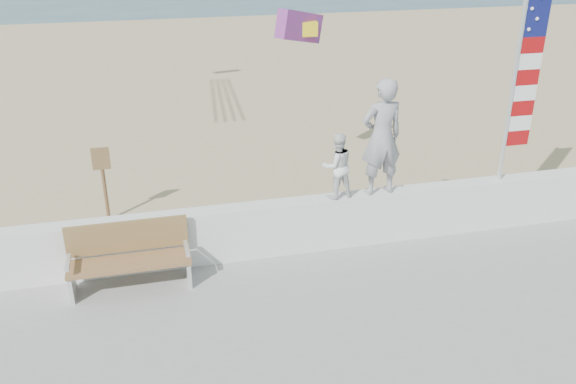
% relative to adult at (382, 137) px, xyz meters
% --- Properties ---
extents(ground, '(220.00, 220.00, 0.00)m').
position_rel_adult_xyz_m(ground, '(-1.81, -2.00, -2.06)').
color(ground, '#315262').
rests_on(ground, ground).
extents(sand, '(90.00, 40.00, 0.08)m').
position_rel_adult_xyz_m(sand, '(-1.81, 7.00, -2.02)').
color(sand, tan).
rests_on(sand, ground).
extents(seawall, '(30.00, 0.35, 0.90)m').
position_rel_adult_xyz_m(seawall, '(-1.81, 0.00, -1.43)').
color(seawall, silver).
rests_on(seawall, boardwalk).
extents(adult, '(0.76, 0.54, 1.96)m').
position_rel_adult_xyz_m(adult, '(0.00, 0.00, 0.00)').
color(adult, '#939197').
rests_on(adult, seawall).
extents(child, '(0.59, 0.48, 1.11)m').
position_rel_adult_xyz_m(child, '(-0.74, 0.00, -0.43)').
color(child, silver).
rests_on(child, seawall).
extents(bench, '(1.80, 0.57, 1.00)m').
position_rel_adult_xyz_m(bench, '(-4.14, -0.45, -1.37)').
color(bench, olive).
rests_on(bench, boardwalk).
extents(flag, '(0.50, 0.08, 3.50)m').
position_rel_adult_xyz_m(flag, '(2.40, -0.00, 0.93)').
color(flag, silver).
rests_on(flag, seawall).
extents(parafoil_kite, '(1.11, 0.81, 0.77)m').
position_rel_adult_xyz_m(parafoil_kite, '(-0.50, 3.24, 1.27)').
color(parafoil_kite, red).
rests_on(parafoil_kite, ground).
extents(sign, '(0.32, 0.07, 1.46)m').
position_rel_adult_xyz_m(sign, '(-4.54, 2.10, -1.12)').
color(sign, brown).
rests_on(sign, sand).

